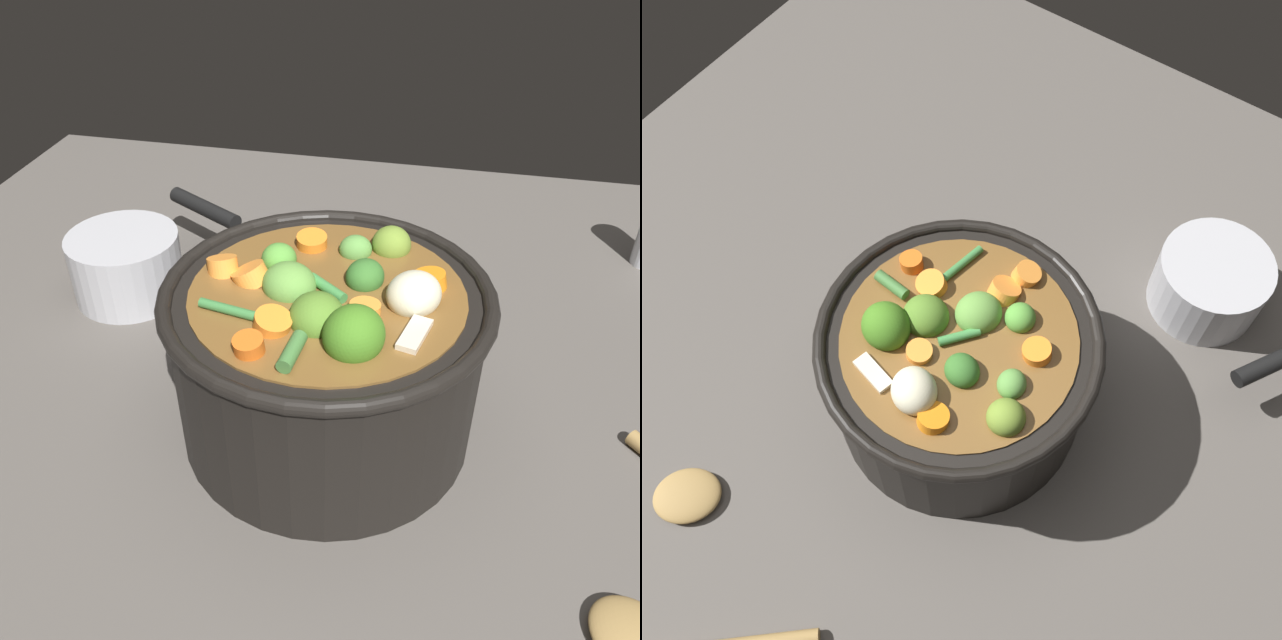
{
  "view_description": "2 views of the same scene",
  "coord_description": "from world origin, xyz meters",
  "views": [
    {
      "loc": [
        0.4,
        0.08,
        0.42
      ],
      "look_at": [
        -0.01,
        -0.01,
        0.11
      ],
      "focal_mm": 37.57,
      "sensor_mm": 36.0,
      "label": 1
    },
    {
      "loc": [
        -0.18,
        0.24,
        0.71
      ],
      "look_at": [
        0.01,
        -0.02,
        0.13
      ],
      "focal_mm": 42.35,
      "sensor_mm": 36.0,
      "label": 2
    }
  ],
  "objects": [
    {
      "name": "ground_plane",
      "position": [
        0.0,
        0.0,
        0.0
      ],
      "size": [
        1.1,
        1.1,
        0.0
      ],
      "primitive_type": "plane",
      "color": "#514C47"
    },
    {
      "name": "cooking_pot",
      "position": [
        0.0,
        0.0,
        0.07
      ],
      "size": [
        0.25,
        0.25,
        0.16
      ],
      "color": "black",
      "rests_on": "ground_plane"
    },
    {
      "name": "small_saucepan",
      "position": [
        -0.15,
        -0.25,
        0.04
      ],
      "size": [
        0.19,
        0.16,
        0.07
      ],
      "color": "#ADADB2",
      "rests_on": "ground_plane"
    }
  ]
}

